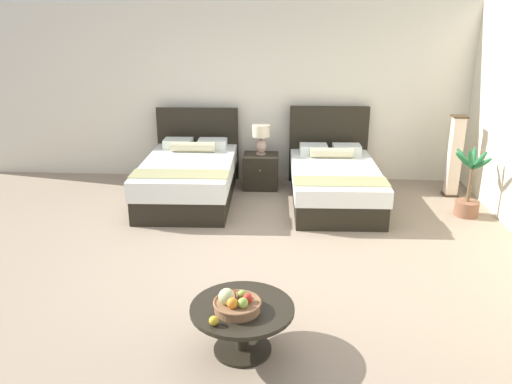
{
  "coord_description": "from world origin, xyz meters",
  "views": [
    {
      "loc": [
        0.38,
        -5.14,
        2.58
      ],
      "look_at": [
        0.01,
        0.55,
        0.6
      ],
      "focal_mm": 36.25,
      "sensor_mm": 36.0,
      "label": 1
    }
  ],
  "objects_px": {
    "table_lamp": "(261,136)",
    "loose_apple": "(214,321)",
    "potted_palm": "(468,195)",
    "bed_near_corner": "(334,181)",
    "coffee_table": "(242,318)",
    "floor_lamp_corner": "(455,156)",
    "bed_near_window": "(189,177)",
    "nightstand": "(261,171)",
    "fruit_bowl": "(236,304)"
  },
  "relations": [
    {
      "from": "table_lamp",
      "to": "loose_apple",
      "type": "bearing_deg",
      "value": -91.32
    },
    {
      "from": "coffee_table",
      "to": "potted_palm",
      "type": "relative_size",
      "value": 0.84
    },
    {
      "from": "bed_near_corner",
      "to": "floor_lamp_corner",
      "type": "height_order",
      "value": "bed_near_corner"
    },
    {
      "from": "nightstand",
      "to": "loose_apple",
      "type": "distance_m",
      "value": 4.4
    },
    {
      "from": "table_lamp",
      "to": "nightstand",
      "type": "bearing_deg",
      "value": -90.0
    },
    {
      "from": "bed_near_corner",
      "to": "coffee_table",
      "type": "xyz_separation_m",
      "value": [
        -0.99,
        -3.57,
        -0.0
      ]
    },
    {
      "from": "table_lamp",
      "to": "floor_lamp_corner",
      "type": "height_order",
      "value": "floor_lamp_corner"
    },
    {
      "from": "nightstand",
      "to": "loose_apple",
      "type": "xyz_separation_m",
      "value": [
        -0.1,
        -4.39,
        0.18
      ]
    },
    {
      "from": "bed_near_corner",
      "to": "coffee_table",
      "type": "bearing_deg",
      "value": -105.56
    },
    {
      "from": "table_lamp",
      "to": "floor_lamp_corner",
      "type": "distance_m",
      "value": 2.86
    },
    {
      "from": "table_lamp",
      "to": "coffee_table",
      "type": "relative_size",
      "value": 0.56
    },
    {
      "from": "bed_near_corner",
      "to": "potted_palm",
      "type": "distance_m",
      "value": 1.8
    },
    {
      "from": "nightstand",
      "to": "loose_apple",
      "type": "relative_size",
      "value": 7.22
    },
    {
      "from": "fruit_bowl",
      "to": "potted_palm",
      "type": "bearing_deg",
      "value": 48.95
    },
    {
      "from": "floor_lamp_corner",
      "to": "potted_palm",
      "type": "xyz_separation_m",
      "value": [
        -0.02,
        -0.82,
        -0.31
      ]
    },
    {
      "from": "fruit_bowl",
      "to": "potted_palm",
      "type": "distance_m",
      "value": 4.23
    },
    {
      "from": "table_lamp",
      "to": "loose_apple",
      "type": "distance_m",
      "value": 4.43
    },
    {
      "from": "nightstand",
      "to": "fruit_bowl",
      "type": "relative_size",
      "value": 1.41
    },
    {
      "from": "loose_apple",
      "to": "bed_near_corner",
      "type": "bearing_deg",
      "value": 72.9
    },
    {
      "from": "bed_near_window",
      "to": "loose_apple",
      "type": "distance_m",
      "value": 3.93
    },
    {
      "from": "nightstand",
      "to": "loose_apple",
      "type": "bearing_deg",
      "value": -91.33
    },
    {
      "from": "bed_near_window",
      "to": "table_lamp",
      "type": "bearing_deg",
      "value": 30.39
    },
    {
      "from": "coffee_table",
      "to": "floor_lamp_corner",
      "type": "bearing_deg",
      "value": 55.03
    },
    {
      "from": "bed_near_window",
      "to": "bed_near_corner",
      "type": "distance_m",
      "value": 2.08
    },
    {
      "from": "floor_lamp_corner",
      "to": "bed_near_window",
      "type": "bearing_deg",
      "value": -174.23
    },
    {
      "from": "nightstand",
      "to": "coffee_table",
      "type": "xyz_separation_m",
      "value": [
        0.08,
        -4.13,
        0.04
      ]
    },
    {
      "from": "table_lamp",
      "to": "bed_near_corner",
      "type": "bearing_deg",
      "value": -28.34
    },
    {
      "from": "bed_near_corner",
      "to": "nightstand",
      "type": "distance_m",
      "value": 1.22
    },
    {
      "from": "loose_apple",
      "to": "potted_palm",
      "type": "relative_size",
      "value": 0.07
    },
    {
      "from": "bed_near_corner",
      "to": "floor_lamp_corner",
      "type": "relative_size",
      "value": 1.79
    },
    {
      "from": "loose_apple",
      "to": "potted_palm",
      "type": "bearing_deg",
      "value": 49.24
    },
    {
      "from": "nightstand",
      "to": "coffee_table",
      "type": "distance_m",
      "value": 4.13
    },
    {
      "from": "loose_apple",
      "to": "fruit_bowl",
      "type": "bearing_deg",
      "value": 54.19
    },
    {
      "from": "nightstand",
      "to": "coffee_table",
      "type": "relative_size",
      "value": 0.64
    },
    {
      "from": "bed_near_corner",
      "to": "fruit_bowl",
      "type": "distance_m",
      "value": 3.78
    },
    {
      "from": "fruit_bowl",
      "to": "floor_lamp_corner",
      "type": "height_order",
      "value": "floor_lamp_corner"
    },
    {
      "from": "bed_near_window",
      "to": "coffee_table",
      "type": "distance_m",
      "value": 3.72
    },
    {
      "from": "coffee_table",
      "to": "fruit_bowl",
      "type": "bearing_deg",
      "value": -122.93
    },
    {
      "from": "bed_near_corner",
      "to": "potted_palm",
      "type": "bearing_deg",
      "value": -14.21
    },
    {
      "from": "fruit_bowl",
      "to": "potted_palm",
      "type": "xyz_separation_m",
      "value": [
        2.78,
        3.19,
        -0.18
      ]
    },
    {
      "from": "fruit_bowl",
      "to": "floor_lamp_corner",
      "type": "distance_m",
      "value": 4.89
    },
    {
      "from": "potted_palm",
      "to": "bed_near_corner",
      "type": "bearing_deg",
      "value": 165.79
    },
    {
      "from": "floor_lamp_corner",
      "to": "nightstand",
      "type": "bearing_deg",
      "value": 176.35
    },
    {
      "from": "loose_apple",
      "to": "floor_lamp_corner",
      "type": "height_order",
      "value": "floor_lamp_corner"
    },
    {
      "from": "bed_near_corner",
      "to": "floor_lamp_corner",
      "type": "bearing_deg",
      "value": 12.11
    },
    {
      "from": "bed_near_corner",
      "to": "table_lamp",
      "type": "distance_m",
      "value": 1.33
    },
    {
      "from": "coffee_table",
      "to": "fruit_bowl",
      "type": "xyz_separation_m",
      "value": [
        -0.04,
        -0.06,
        0.17
      ]
    },
    {
      "from": "bed_near_window",
      "to": "nightstand",
      "type": "relative_size",
      "value": 4.06
    },
    {
      "from": "nightstand",
      "to": "loose_apple",
      "type": "height_order",
      "value": "nightstand"
    },
    {
      "from": "nightstand",
      "to": "potted_palm",
      "type": "bearing_deg",
      "value": -19.57
    }
  ]
}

